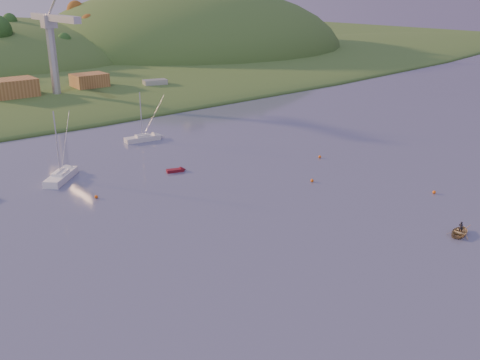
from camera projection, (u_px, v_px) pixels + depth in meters
hill_right at (191, 53)px, 250.60m from camera, size 150.00×130.00×60.00m
wharf at (66, 97)px, 143.50m from camera, size 42.00×16.00×2.40m
shed_west at (13, 88)px, 135.30m from camera, size 11.00×8.00×4.80m
shed_east at (90, 81)px, 148.63m from camera, size 9.00×7.00×4.00m
dock_crane at (53, 37)px, 133.67m from camera, size 3.20×28.00×20.30m
sailboat_near at (61, 176)px, 84.64m from camera, size 7.38×7.41×11.17m
sailboat_far at (142, 138)px, 106.40m from camera, size 7.27×3.02×9.78m
canoe at (460, 232)px, 66.10m from camera, size 4.17×3.41×0.76m
paddler at (461, 229)px, 65.97m from camera, size 0.48×0.62×1.50m
red_tender at (179, 170)px, 88.93m from camera, size 3.51×2.14×1.13m
work_vessel at (155, 88)px, 154.26m from camera, size 16.32×8.98×3.98m
buoy_0 at (434, 192)px, 79.25m from camera, size 0.50×0.50×0.50m
buoy_1 at (320, 157)px, 95.87m from camera, size 0.50×0.50×0.50m
buoy_3 at (96, 197)px, 77.50m from camera, size 0.50×0.50×0.50m
buoy_4 at (312, 180)px, 84.04m from camera, size 0.50×0.50×0.50m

